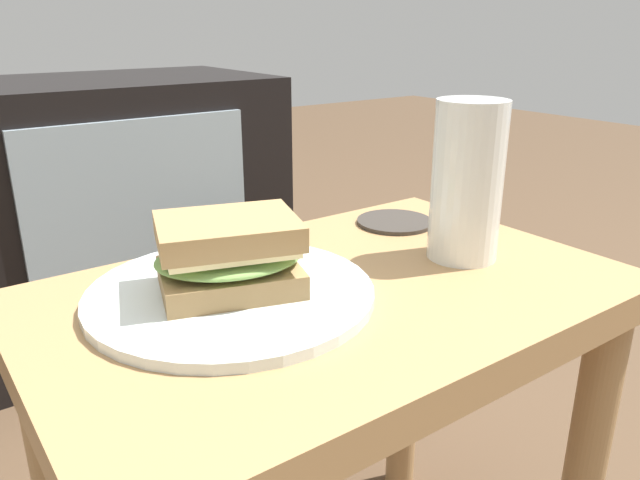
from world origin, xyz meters
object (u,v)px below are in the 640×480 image
Objects in this scene: tv_cabinet at (55,218)px; beer_glass at (467,186)px; plate at (231,293)px; sandwich_front at (229,255)px; coaster at (395,222)px; paper_bag at (329,319)px.

tv_cabinet is 5.82× the size of beer_glass.
sandwich_front is (0.00, -0.00, 0.04)m from plate.
tv_cabinet reaches higher than plate.
coaster is at bearing 81.66° from beer_glass.
sandwich_front reaches higher than paper_bag.
plate is 1.68× the size of sandwich_front.
coaster is at bearing 15.49° from plate.
beer_glass reaches higher than sandwich_front.
tv_cabinet is 0.94m from sandwich_front.
beer_glass reaches higher than coaster.
paper_bag is at bearing 67.29° from coaster.
tv_cabinet is at bearing 101.82° from beer_glass.
tv_cabinet reaches higher than sandwich_front.
tv_cabinet is at bearing 104.67° from coaster.
sandwich_front is 0.65m from paper_bag.
beer_glass is at bearing -11.40° from sandwich_front.
tv_cabinet is 2.88× the size of paper_bag.
beer_glass is at bearing -11.40° from plate.
paper_bag is (0.15, 0.43, -0.38)m from beer_glass.
coaster is (0.22, -0.84, 0.17)m from tv_cabinet.
plate is (-0.05, -0.92, 0.17)m from tv_cabinet.
tv_cabinet is 1.02m from beer_glass.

